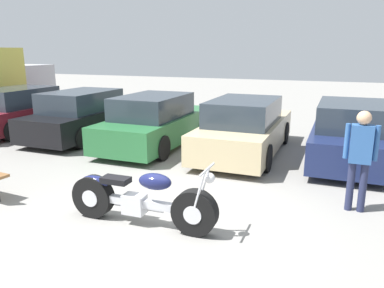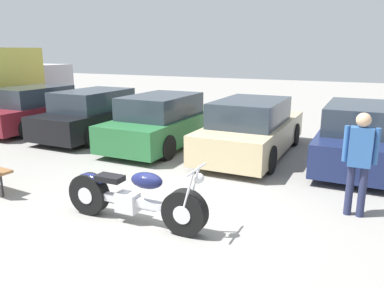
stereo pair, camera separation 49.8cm
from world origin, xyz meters
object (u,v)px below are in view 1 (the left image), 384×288
Objects in this scene: parked_car_maroon at (23,111)px; parked_car_black at (86,115)px; motorcycle at (140,199)px; parked_car_green at (156,122)px; parked_car_navy at (351,133)px; person_standing at (360,153)px; parked_car_champagne at (245,128)px.

parked_car_black is (2.53, 0.02, 0.00)m from parked_car_maroon.
parked_car_green reaches higher than motorcycle.
parked_car_maroon and parked_car_green have the same top height.
motorcycle is at bearing -66.08° from parked_car_green.
parked_car_green and parked_car_navy have the same top height.
parked_car_black is at bearing 0.45° from parked_car_maroon.
person_standing is at bearing -88.75° from parked_car_navy.
parked_car_green is 2.53m from parked_car_champagne.
person_standing is (7.65, -2.98, 0.34)m from parked_car_black.
parked_car_green and parked_car_champagne have the same top height.
parked_car_green is at bearing 113.92° from motorcycle.
parked_car_maroon is at bearing 146.18° from motorcycle.
parked_car_black and parked_car_champagne have the same top height.
parked_car_maroon and parked_car_black have the same top height.
parked_car_navy is (7.58, 0.22, 0.00)m from parked_car_black.
motorcycle is 0.54× the size of parked_car_navy.
parked_car_black is at bearing 175.66° from parked_car_green.
parked_car_maroon is 7.58m from parked_car_champagne.
parked_car_champagne and parked_car_navy have the same top height.
motorcycle is 5.01m from parked_car_green.
parked_car_black is 1.00× the size of parked_car_champagne.
parked_car_maroon is 1.00× the size of parked_car_green.
person_standing reaches higher than motorcycle.
parked_car_green is at bearing -4.34° from parked_car_black.
parked_car_champagne is 2.55m from parked_car_navy.
parked_car_navy is at bearing 58.75° from motorcycle.
parked_car_maroon is 1.00× the size of parked_car_black.
parked_car_maroon is at bearing -178.63° from parked_car_navy.
motorcycle is 0.54× the size of parked_car_champagne.
parked_car_maroon is 5.05m from parked_car_green.
motorcycle is 8.53m from parked_car_maroon.
parked_car_navy is (2.53, 0.35, 0.00)m from parked_car_champagne.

